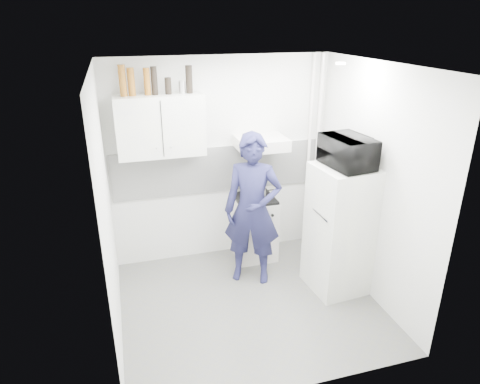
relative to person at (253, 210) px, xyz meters
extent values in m
plane|color=#616158|center=(-0.19, -0.51, -0.92)|extent=(2.80, 2.80, 0.00)
plane|color=white|center=(-0.19, -0.51, 1.68)|extent=(2.80, 2.80, 0.00)
plane|color=silver|center=(-0.19, 0.74, 0.38)|extent=(2.80, 0.00, 2.80)
plane|color=silver|center=(-1.59, -0.51, 0.38)|extent=(0.00, 2.60, 2.60)
plane|color=silver|center=(1.21, -0.51, 0.38)|extent=(0.00, 2.60, 2.60)
imported|color=#1B1B40|center=(0.00, 0.00, 0.00)|extent=(0.79, 0.68, 1.83)
cube|color=silver|center=(0.19, 0.49, -0.50)|extent=(0.52, 0.52, 0.83)
cube|color=white|center=(0.91, -0.45, -0.16)|extent=(0.68, 0.68, 1.51)
cube|color=black|center=(0.19, 0.49, -0.08)|extent=(0.50, 0.50, 0.03)
cylinder|color=silver|center=(0.25, 0.49, -0.01)|extent=(0.17, 0.17, 0.10)
imported|color=black|center=(0.91, -0.45, 0.76)|extent=(0.64, 0.47, 0.33)
cylinder|color=brown|center=(-1.31, 0.57, 1.45)|extent=(0.08, 0.08, 0.34)
cylinder|color=brown|center=(-1.22, 0.57, 1.43)|extent=(0.08, 0.08, 0.30)
cylinder|color=brown|center=(-1.05, 0.57, 1.43)|extent=(0.07, 0.07, 0.30)
cylinder|color=black|center=(-0.97, 0.57, 1.44)|extent=(0.07, 0.07, 0.31)
cylinder|color=black|center=(-0.82, 0.57, 1.37)|extent=(0.07, 0.07, 0.18)
cylinder|color=silver|center=(-0.67, 0.57, 1.35)|extent=(0.07, 0.07, 0.14)
cylinder|color=black|center=(-0.58, 0.57, 1.44)|extent=(0.08, 0.08, 0.31)
cube|color=white|center=(-0.94, 0.57, 0.93)|extent=(1.00, 0.35, 0.70)
cube|color=silver|center=(0.26, 0.49, 0.65)|extent=(0.60, 0.50, 0.14)
cube|color=white|center=(-0.19, 0.73, 0.28)|extent=(2.74, 0.03, 0.60)
cylinder|color=silver|center=(1.11, 0.66, 0.38)|extent=(0.05, 0.05, 2.60)
cylinder|color=silver|center=(0.99, 0.66, 0.38)|extent=(0.04, 0.04, 2.60)
cylinder|color=white|center=(0.81, -0.31, 1.65)|extent=(0.10, 0.10, 0.02)
camera|label=1|loc=(-1.40, -4.31, 2.08)|focal=32.00mm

